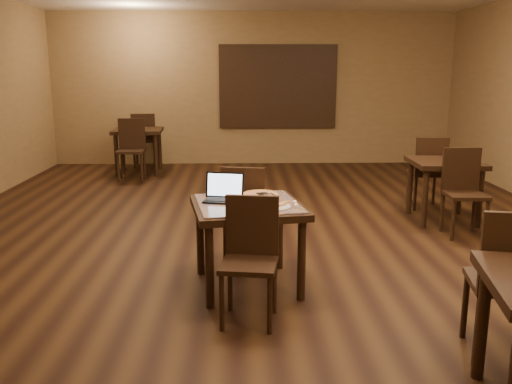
{
  "coord_description": "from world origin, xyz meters",
  "views": [
    {
      "loc": [
        -0.24,
        -6.01,
        1.88
      ],
      "look_at": [
        -0.11,
        -1.46,
        0.85
      ],
      "focal_mm": 38.0,
      "sensor_mm": 36.0,
      "label": 1
    }
  ],
  "objects_px": {
    "tiled_table": "(248,214)",
    "chair_main_far": "(245,208)",
    "chair_main_near": "(250,251)",
    "other_table_a_chair_near": "(463,187)",
    "other_table_b_chair_far": "(144,137)",
    "pizza_pan": "(261,196)",
    "other_table_a": "(445,171)",
    "other_table_b_chair_near": "(131,146)",
    "laptop": "(225,193)",
    "other_table_b": "(138,137)",
    "other_table_c_chair_far": "(510,277)",
    "other_table_a_chair_far": "(428,169)"
  },
  "relations": [
    {
      "from": "laptop",
      "to": "other_table_a_chair_near",
      "type": "bearing_deg",
      "value": 40.0
    },
    {
      "from": "chair_main_near",
      "to": "laptop",
      "type": "distance_m",
      "value": 0.81
    },
    {
      "from": "other_table_a_chair_far",
      "to": "other_table_c_chair_far",
      "type": "height_order",
      "value": "other_table_c_chair_far"
    },
    {
      "from": "tiled_table",
      "to": "other_table_a",
      "type": "height_order",
      "value": "other_table_a"
    },
    {
      "from": "other_table_a",
      "to": "other_table_b_chair_near",
      "type": "height_order",
      "value": "other_table_b_chair_near"
    },
    {
      "from": "tiled_table",
      "to": "other_table_a_chair_far",
      "type": "bearing_deg",
      "value": 37.16
    },
    {
      "from": "other_table_a_chair_near",
      "to": "other_table_b_chair_far",
      "type": "relative_size",
      "value": 0.95
    },
    {
      "from": "other_table_b",
      "to": "other_table_c_chair_far",
      "type": "distance_m",
      "value": 7.7
    },
    {
      "from": "other_table_c_chair_far",
      "to": "pizza_pan",
      "type": "bearing_deg",
      "value": -33.87
    },
    {
      "from": "tiled_table",
      "to": "other_table_c_chair_far",
      "type": "xyz_separation_m",
      "value": [
        1.67,
        -1.31,
        -0.07
      ]
    },
    {
      "from": "pizza_pan",
      "to": "other_table_c_chair_far",
      "type": "distance_m",
      "value": 2.2
    },
    {
      "from": "pizza_pan",
      "to": "other_table_a",
      "type": "bearing_deg",
      "value": 37.81
    },
    {
      "from": "chair_main_far",
      "to": "pizza_pan",
      "type": "xyz_separation_m",
      "value": [
        0.14,
        -0.38,
        0.21
      ]
    },
    {
      "from": "tiled_table",
      "to": "other_table_a",
      "type": "xyz_separation_m",
      "value": [
        2.5,
        2.09,
        -0.02
      ]
    },
    {
      "from": "tiled_table",
      "to": "other_table_b_chair_near",
      "type": "bearing_deg",
      "value": 102.14
    },
    {
      "from": "other_table_a",
      "to": "other_table_b",
      "type": "bearing_deg",
      "value": 144.39
    },
    {
      "from": "other_table_a_chair_near",
      "to": "chair_main_far",
      "type": "bearing_deg",
      "value": -158.84
    },
    {
      "from": "chair_main_far",
      "to": "other_table_a_chair_far",
      "type": "bearing_deg",
      "value": -128.86
    },
    {
      "from": "other_table_a",
      "to": "laptop",
      "type": "bearing_deg",
      "value": -141.95
    },
    {
      "from": "other_table_a_chair_far",
      "to": "other_table_b_chair_far",
      "type": "distance_m",
      "value": 5.62
    },
    {
      "from": "other_table_a",
      "to": "other_table_b_chair_far",
      "type": "height_order",
      "value": "other_table_b_chair_far"
    },
    {
      "from": "other_table_a_chair_near",
      "to": "other_table_b_chair_near",
      "type": "xyz_separation_m",
      "value": [
        -4.46,
        3.37,
        0.03
      ]
    },
    {
      "from": "other_table_a",
      "to": "other_table_a_chair_near",
      "type": "distance_m",
      "value": 0.59
    },
    {
      "from": "other_table_c_chair_far",
      "to": "other_table_a_chair_near",
      "type": "bearing_deg",
      "value": -95.44
    },
    {
      "from": "other_table_b",
      "to": "other_table_c_chair_far",
      "type": "relative_size",
      "value": 0.88
    },
    {
      "from": "other_table_a",
      "to": "other_table_b",
      "type": "relative_size",
      "value": 0.93
    },
    {
      "from": "other_table_b_chair_far",
      "to": "chair_main_near",
      "type": "bearing_deg",
      "value": 103.31
    },
    {
      "from": "other_table_c_chair_far",
      "to": "other_table_b_chair_far",
      "type": "bearing_deg",
      "value": -52.86
    },
    {
      "from": "tiled_table",
      "to": "other_table_b_chair_near",
      "type": "xyz_separation_m",
      "value": [
        -1.96,
        4.88,
        -0.06
      ]
    },
    {
      "from": "chair_main_far",
      "to": "other_table_b_chair_near",
      "type": "bearing_deg",
      "value": -53.6
    },
    {
      "from": "other_table_b_chair_near",
      "to": "other_table_c_chair_far",
      "type": "height_order",
      "value": "other_table_b_chair_near"
    },
    {
      "from": "laptop",
      "to": "other_table_b_chair_near",
      "type": "xyz_separation_m",
      "value": [
        -1.76,
        4.77,
        -0.23
      ]
    },
    {
      "from": "chair_main_near",
      "to": "pizza_pan",
      "type": "distance_m",
      "value": 0.9
    },
    {
      "from": "laptop",
      "to": "other_table_a_chair_near",
      "type": "height_order",
      "value": "other_table_a_chair_near"
    },
    {
      "from": "chair_main_far",
      "to": "laptop",
      "type": "relative_size",
      "value": 2.56
    },
    {
      "from": "tiled_table",
      "to": "other_table_b",
      "type": "xyz_separation_m",
      "value": [
        -1.95,
        5.49,
        0.02
      ]
    },
    {
      "from": "tiled_table",
      "to": "other_table_b",
      "type": "relative_size",
      "value": 1.16
    },
    {
      "from": "laptop",
      "to": "other_table_a_chair_near",
      "type": "xyz_separation_m",
      "value": [
        2.7,
        1.4,
        -0.26
      ]
    },
    {
      "from": "tiled_table",
      "to": "chair_main_far",
      "type": "bearing_deg",
      "value": 81.89
    },
    {
      "from": "tiled_table",
      "to": "other_table_b_chair_near",
      "type": "height_order",
      "value": "other_table_b_chair_near"
    },
    {
      "from": "chair_main_far",
      "to": "other_table_a",
      "type": "xyz_separation_m",
      "value": [
        2.52,
        1.47,
        0.09
      ]
    },
    {
      "from": "tiled_table",
      "to": "other_table_b",
      "type": "height_order",
      "value": "other_table_b"
    },
    {
      "from": "chair_main_near",
      "to": "laptop",
      "type": "relative_size",
      "value": 2.47
    },
    {
      "from": "laptop",
      "to": "other_table_a",
      "type": "xyz_separation_m",
      "value": [
        2.7,
        1.98,
        -0.18
      ]
    },
    {
      "from": "other_table_a_chair_near",
      "to": "tiled_table",
      "type": "bearing_deg",
      "value": -147.25
    },
    {
      "from": "chair_main_near",
      "to": "other_table_a_chair_near",
      "type": "height_order",
      "value": "other_table_a_chair_near"
    },
    {
      "from": "other_table_c_chair_far",
      "to": "laptop",
      "type": "bearing_deg",
      "value": -25.95
    },
    {
      "from": "chair_main_near",
      "to": "pizza_pan",
      "type": "bearing_deg",
      "value": 91.77
    },
    {
      "from": "chair_main_far",
      "to": "laptop",
      "type": "xyz_separation_m",
      "value": [
        -0.18,
        -0.51,
        0.27
      ]
    },
    {
      "from": "pizza_pan",
      "to": "other_table_a_chair_near",
      "type": "xyz_separation_m",
      "value": [
        2.38,
        1.26,
        -0.2
      ]
    }
  ]
}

